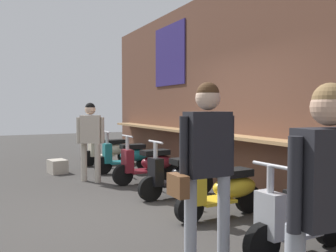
% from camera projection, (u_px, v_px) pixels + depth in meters
% --- Properties ---
extents(ground_plane, '(33.27, 33.27, 0.00)m').
position_uv_depth(ground_plane, '(135.00, 215.00, 5.10)').
color(ground_plane, '#383533').
extents(market_stall_facade, '(11.88, 0.61, 3.63)m').
position_uv_depth(market_stall_facade, '(252.00, 89.00, 5.90)').
color(market_stall_facade, brown).
rests_on(market_stall_facade, ground_plane).
extents(scooter_cream, '(0.48, 1.40, 0.97)m').
position_uv_depth(scooter_cream, '(110.00, 150.00, 9.64)').
color(scooter_cream, beige).
rests_on(scooter_cream, ground_plane).
extents(scooter_teal, '(0.47, 1.40, 0.97)m').
position_uv_depth(scooter_teal, '(128.00, 156.00, 8.46)').
color(scooter_teal, '#197075').
rests_on(scooter_teal, ground_plane).
extents(scooter_maroon, '(0.47, 1.40, 0.97)m').
position_uv_depth(scooter_maroon, '(150.00, 163.00, 7.32)').
color(scooter_maroon, maroon).
rests_on(scooter_maroon, ground_plane).
extents(scooter_black, '(0.46, 1.40, 0.97)m').
position_uv_depth(scooter_black, '(181.00, 174.00, 6.14)').
color(scooter_black, black).
rests_on(scooter_black, ground_plane).
extents(scooter_yellow, '(0.48, 1.40, 0.97)m').
position_uv_depth(scooter_yellow, '(225.00, 189.00, 5.02)').
color(scooter_yellow, gold).
rests_on(scooter_yellow, ground_plane).
extents(scooter_silver, '(0.47, 1.40, 0.97)m').
position_uv_depth(scooter_silver, '(304.00, 216.00, 3.77)').
color(scooter_silver, '#B2B5BA').
rests_on(scooter_silver, ground_plane).
extents(shopper_with_handbag, '(0.26, 0.67, 1.74)m').
position_uv_depth(shopper_with_handbag, '(206.00, 154.00, 3.43)').
color(shopper_with_handbag, '#999EA8').
rests_on(shopper_with_handbag, ground_plane).
extents(shopper_browsing, '(0.39, 0.52, 1.60)m').
position_uv_depth(shopper_browsing, '(90.00, 134.00, 7.36)').
color(shopper_browsing, '#ADA393').
rests_on(shopper_browsing, ground_plane).
extents(shopper_passing, '(0.33, 0.56, 1.65)m').
position_uv_depth(shopper_passing, '(328.00, 192.00, 2.12)').
color(shopper_passing, '#999EA8').
rests_on(shopper_passing, ground_plane).
extents(merchandise_crate, '(0.50, 0.43, 0.31)m').
position_uv_depth(merchandise_crate, '(57.00, 166.00, 8.38)').
color(merchandise_crate, '#B2A899').
rests_on(merchandise_crate, ground_plane).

